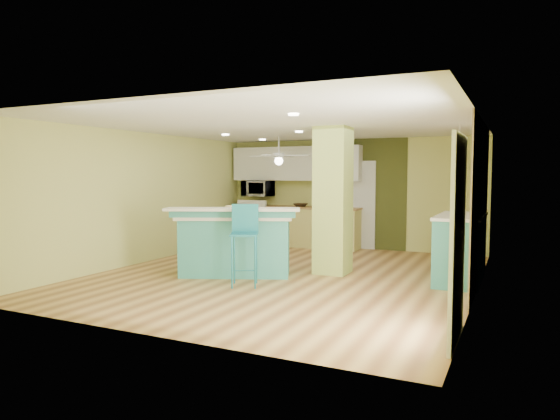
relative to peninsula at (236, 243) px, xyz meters
The scene contains 23 objects.
floor 1.02m from the peninsula, 20.25° to the left, with size 6.00×7.00×0.01m, color brown.
ceiling 2.15m from the peninsula, 20.25° to the left, with size 6.00×7.00×0.01m, color white.
wall_back 3.95m from the peninsula, 78.03° to the left, with size 6.00×0.01×2.50m, color #CFD270.
wall_front 3.38m from the peninsula, 75.89° to the right, with size 6.00×0.01×2.50m, color #CFD270.
wall_left 2.33m from the peninsula, behind, with size 0.01×7.00×2.50m, color #CFD270.
wall_right 3.89m from the peninsula, ahead, with size 0.01×7.00×2.50m, color #CFD270.
wood_panel 3.96m from the peninsula, 13.31° to the left, with size 0.02×3.40×2.50m, color #8C6F50.
olive_accent 3.98m from the peninsula, 75.12° to the left, with size 2.20×0.02×2.50m, color #41471C.
interior_door 3.92m from the peninsula, 75.01° to the left, with size 0.82×0.05×2.00m, color silver.
french_door 4.31m from the peninsula, 27.94° to the right, with size 0.04×1.08×2.10m, color silver.
column 1.81m from the peninsula, 28.71° to the left, with size 0.55×0.55×2.50m, color #B0C55B.
kitchen_run 3.53m from the peninsula, 98.04° to the left, with size 3.25×0.63×0.94m.
stove 3.78m from the peninsula, 112.49° to the left, with size 0.76×0.66×1.08m.
upper_cabinets 3.92m from the peninsula, 97.78° to the left, with size 3.20×0.34×0.80m, color white.
microwave 3.87m from the peninsula, 112.43° to the left, with size 0.70×0.48×0.39m, color silver.
ceiling_fan 2.78m from the peninsula, 97.29° to the left, with size 1.41×1.41×0.61m.
pendant_lamp 3.85m from the peninsula, 16.86° to the left, with size 0.14×0.14×0.69m.
wall_decor 4.06m from the peninsula, 16.23° to the left, with size 0.03×0.90×0.70m, color brown.
peninsula is the anchor object (origin of this frame).
bar_stool 0.91m from the peninsula, 50.23° to the right, with size 0.54×0.54×1.24m.
side_counter 3.66m from the peninsula, 16.88° to the left, with size 0.70×1.65×1.06m.
fruit_bowl 3.45m from the peninsula, 94.52° to the left, with size 0.33×0.33×0.08m, color #322214.
canister 0.57m from the peninsula, 164.03° to the left, with size 0.15×0.15×0.16m, color yellow.
Camera 1 is at (3.50, -7.56, 1.70)m, focal length 32.00 mm.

